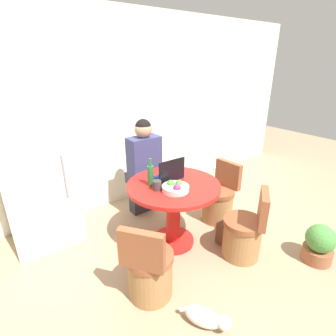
{
  "coord_description": "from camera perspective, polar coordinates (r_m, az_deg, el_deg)",
  "views": [
    {
      "loc": [
        -1.55,
        -1.72,
        1.96
      ],
      "look_at": [
        -0.02,
        0.35,
        0.9
      ],
      "focal_mm": 28.0,
      "sensor_mm": 36.0,
      "label": 1
    }
  ],
  "objects": [
    {
      "name": "ground_plane",
      "position": [
        3.03,
        4.43,
        -17.96
      ],
      "size": [
        12.0,
        12.0,
        0.0
      ],
      "primitive_type": "plane",
      "color": "#9E8466"
    },
    {
      "name": "wall_back",
      "position": [
        3.69,
        -11.23,
        11.65
      ],
      "size": [
        7.0,
        0.06,
        2.6
      ],
      "color": "silver",
      "rests_on": "ground_plane"
    },
    {
      "name": "refrigerator",
      "position": [
        3.17,
        -26.64,
        -2.02
      ],
      "size": [
        0.71,
        0.65,
        1.56
      ],
      "color": "white",
      "rests_on": "ground_plane"
    },
    {
      "name": "dining_table",
      "position": [
        2.88,
        1.19,
        -7.47
      ],
      "size": [
        1.0,
        1.0,
        0.75
      ],
      "color": "red",
      "rests_on": "ground_plane"
    },
    {
      "name": "chair_right_side",
      "position": [
        3.5,
        10.96,
        -7.05
      ],
      "size": [
        0.42,
        0.41,
        0.78
      ],
      "rotation": [
        0.0,
        0.0,
        -1.52
      ],
      "color": "#9E7042",
      "rests_on": "ground_plane"
    },
    {
      "name": "chair_near_right_corner",
      "position": [
        2.95,
        16.21,
        -13.71
      ],
      "size": [
        0.48,
        0.48,
        0.78
      ],
      "rotation": [
        0.0,
        0.0,
        -2.5
      ],
      "color": "#9E7042",
      "rests_on": "ground_plane"
    },
    {
      "name": "chair_near_left_corner",
      "position": [
        2.45,
        -4.1,
        -21.49
      ],
      "size": [
        0.48,
        0.48,
        0.78
      ],
      "rotation": [
        0.0,
        0.0,
        2.22
      ],
      "color": "#9E7042",
      "rests_on": "ground_plane"
    },
    {
      "name": "person_seated",
      "position": [
        3.36,
        -5.49,
        0.74
      ],
      "size": [
        0.4,
        0.37,
        1.32
      ],
      "rotation": [
        0.0,
        0.0,
        3.14
      ],
      "color": "#2D2D38",
      "rests_on": "ground_plane"
    },
    {
      "name": "laptop",
      "position": [
        2.85,
        0.14,
        -1.52
      ],
      "size": [
        0.33,
        0.21,
        0.25
      ],
      "rotation": [
        0.0,
        0.0,
        3.14
      ],
      "color": "#141947",
      "rests_on": "dining_table"
    },
    {
      "name": "fruit_bowl",
      "position": [
        2.62,
        1.64,
        -4.27
      ],
      "size": [
        0.27,
        0.27,
        0.1
      ],
      "color": "beige",
      "rests_on": "dining_table"
    },
    {
      "name": "coffee_cup",
      "position": [
        2.63,
        -2.43,
        -3.79
      ],
      "size": [
        0.09,
        0.09,
        0.1
      ],
      "color": "#383333",
      "rests_on": "dining_table"
    },
    {
      "name": "bottle",
      "position": [
        2.71,
        -3.82,
        -1.54
      ],
      "size": [
        0.07,
        0.07,
        0.3
      ],
      "color": "#23602D",
      "rests_on": "dining_table"
    },
    {
      "name": "cat",
      "position": [
        2.39,
        8.27,
        -29.52
      ],
      "size": [
        0.27,
        0.39,
        0.16
      ],
      "rotation": [
        0.0,
        0.0,
        5.2
      ],
      "color": "white",
      "rests_on": "ground_plane"
    },
    {
      "name": "potted_plant",
      "position": [
        3.22,
        30.07,
        -14.12
      ],
      "size": [
        0.3,
        0.3,
        0.42
      ],
      "color": "#935638",
      "rests_on": "ground_plane"
    },
    {
      "name": "handbag",
      "position": [
        3.2,
        13.17,
        -13.16
      ],
      "size": [
        0.3,
        0.14,
        0.26
      ],
      "color": "brown",
      "rests_on": "ground_plane"
    }
  ]
}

